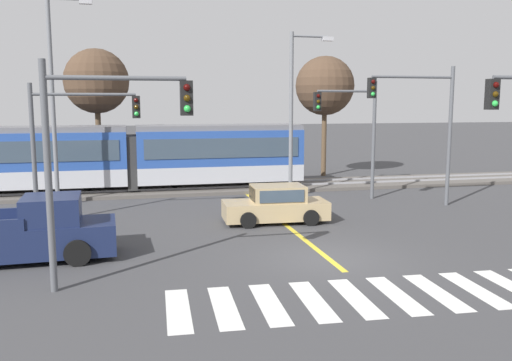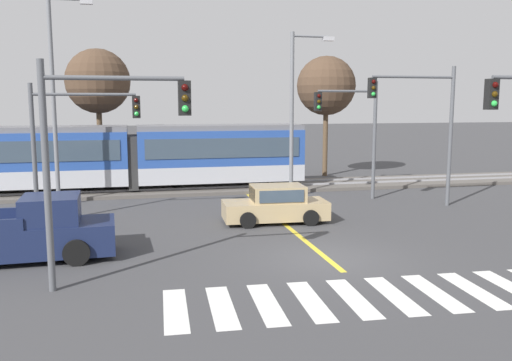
# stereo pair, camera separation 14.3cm
# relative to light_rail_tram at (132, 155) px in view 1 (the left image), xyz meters

# --- Properties ---
(ground_plane) EXTENTS (200.00, 200.00, 0.00)m
(ground_plane) POSITION_rel_light_rail_tram_xyz_m (5.90, -14.17, -2.05)
(ground_plane) COLOR #3D3D3F
(track_bed) EXTENTS (120.00, 4.00, 0.18)m
(track_bed) POSITION_rel_light_rail_tram_xyz_m (5.90, 0.01, -1.96)
(track_bed) COLOR #56514C
(track_bed) RESTS_ON ground
(rail_near) EXTENTS (120.00, 0.08, 0.10)m
(rail_near) POSITION_rel_light_rail_tram_xyz_m (5.90, -0.71, -1.82)
(rail_near) COLOR #939399
(rail_near) RESTS_ON track_bed
(rail_far) EXTENTS (120.00, 0.08, 0.10)m
(rail_far) POSITION_rel_light_rail_tram_xyz_m (5.90, 0.73, -1.82)
(rail_far) COLOR #939399
(rail_far) RESTS_ON track_bed
(light_rail_tram) EXTENTS (18.50, 2.64, 3.43)m
(light_rail_tram) POSITION_rel_light_rail_tram_xyz_m (0.00, 0.00, 0.00)
(light_rail_tram) COLOR #B7BAC1
(light_rail_tram) RESTS_ON track_bed
(crosswalk_stripe_0) EXTENTS (0.68, 2.82, 0.01)m
(crosswalk_stripe_0) POSITION_rel_light_rail_tram_xyz_m (0.95, -17.34, -2.04)
(crosswalk_stripe_0) COLOR silver
(crosswalk_stripe_0) RESTS_ON ground
(crosswalk_stripe_1) EXTENTS (0.68, 2.82, 0.01)m
(crosswalk_stripe_1) POSITION_rel_light_rail_tram_xyz_m (2.05, -17.39, -2.04)
(crosswalk_stripe_1) COLOR silver
(crosswalk_stripe_1) RESTS_ON ground
(crosswalk_stripe_2) EXTENTS (0.68, 2.82, 0.01)m
(crosswalk_stripe_2) POSITION_rel_light_rail_tram_xyz_m (3.15, -17.43, -2.04)
(crosswalk_stripe_2) COLOR silver
(crosswalk_stripe_2) RESTS_ON ground
(crosswalk_stripe_3) EXTENTS (0.68, 2.82, 0.01)m
(crosswalk_stripe_3) POSITION_rel_light_rail_tram_xyz_m (4.25, -17.48, -2.04)
(crosswalk_stripe_3) COLOR silver
(crosswalk_stripe_3) RESTS_ON ground
(crosswalk_stripe_4) EXTENTS (0.68, 2.82, 0.01)m
(crosswalk_stripe_4) POSITION_rel_light_rail_tram_xyz_m (5.35, -17.53, -2.04)
(crosswalk_stripe_4) COLOR silver
(crosswalk_stripe_4) RESTS_ON ground
(crosswalk_stripe_5) EXTENTS (0.68, 2.82, 0.01)m
(crosswalk_stripe_5) POSITION_rel_light_rail_tram_xyz_m (6.45, -17.57, -2.04)
(crosswalk_stripe_5) COLOR silver
(crosswalk_stripe_5) RESTS_ON ground
(crosswalk_stripe_6) EXTENTS (0.68, 2.82, 0.01)m
(crosswalk_stripe_6) POSITION_rel_light_rail_tram_xyz_m (7.54, -17.62, -2.04)
(crosswalk_stripe_6) COLOR silver
(crosswalk_stripe_6) RESTS_ON ground
(crosswalk_stripe_7) EXTENTS (0.68, 2.82, 0.01)m
(crosswalk_stripe_7) POSITION_rel_light_rail_tram_xyz_m (8.64, -17.67, -2.04)
(crosswalk_stripe_7) COLOR silver
(crosswalk_stripe_7) RESTS_ON ground
(lane_centre_line) EXTENTS (0.20, 13.56, 0.01)m
(lane_centre_line) POSITION_rel_light_rail_tram_xyz_m (5.90, -8.77, -2.05)
(lane_centre_line) COLOR gold
(lane_centre_line) RESTS_ON ground
(sedan_crossing) EXTENTS (4.27, 2.06, 1.52)m
(sedan_crossing) POSITION_rel_light_rail_tram_xyz_m (5.63, -8.77, -1.35)
(sedan_crossing) COLOR tan
(sedan_crossing) RESTS_ON ground
(pickup_truck) EXTENTS (5.48, 2.40, 1.98)m
(pickup_truck) POSITION_rel_light_rail_tram_xyz_m (-3.15, -12.23, -1.21)
(pickup_truck) COLOR #192347
(pickup_truck) RESTS_ON ground
(traffic_light_mid_left) EXTENTS (4.25, 0.38, 5.59)m
(traffic_light_mid_left) POSITION_rel_light_rail_tram_xyz_m (-2.25, -6.98, 1.69)
(traffic_light_mid_left) COLOR #515459
(traffic_light_mid_left) RESTS_ON ground
(traffic_light_near_left) EXTENTS (3.75, 0.38, 5.90)m
(traffic_light_near_left) POSITION_rel_light_rail_tram_xyz_m (-0.79, -15.33, 1.85)
(traffic_light_near_left) COLOR #515459
(traffic_light_near_left) RESTS_ON ground
(traffic_light_mid_right) EXTENTS (4.25, 0.38, 6.48)m
(traffic_light_mid_right) POSITION_rel_light_rail_tram_xyz_m (13.10, -7.04, 2.22)
(traffic_light_mid_right) COLOR #515459
(traffic_light_mid_right) RESTS_ON ground
(traffic_light_far_right) EXTENTS (3.25, 0.38, 5.88)m
(traffic_light_far_right) POSITION_rel_light_rail_tram_xyz_m (10.73, -4.59, 1.78)
(traffic_light_far_right) COLOR #515459
(traffic_light_far_right) RESTS_ON ground
(street_lamp_west) EXTENTS (2.02, 0.28, 9.66)m
(street_lamp_west) POSITION_rel_light_rail_tram_xyz_m (-3.30, -3.07, 3.35)
(street_lamp_west) COLOR slate
(street_lamp_west) RESTS_ON ground
(street_lamp_centre) EXTENTS (2.25, 0.28, 8.28)m
(street_lamp_centre) POSITION_rel_light_rail_tram_xyz_m (8.09, -3.33, 2.67)
(street_lamp_centre) COLOR slate
(street_lamp_centre) RESTS_ON ground
(bare_tree_west) EXTENTS (3.74, 3.74, 7.92)m
(bare_tree_west) POSITION_rel_light_rail_tram_xyz_m (-1.87, 3.55, 3.97)
(bare_tree_west) COLOR brown
(bare_tree_west) RESTS_ON ground
(bare_tree_east) EXTENTS (3.82, 3.82, 7.81)m
(bare_tree_east) POSITION_rel_light_rail_tram_xyz_m (12.39, 4.14, 3.82)
(bare_tree_east) COLOR brown
(bare_tree_east) RESTS_ON ground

